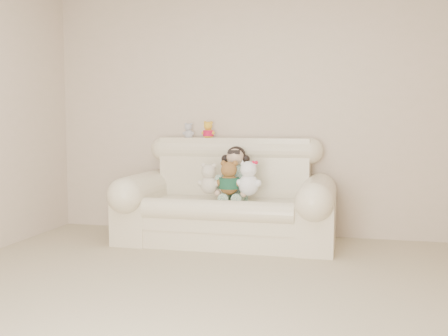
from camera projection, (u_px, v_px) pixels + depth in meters
floor at (188, 317)px, 3.19m from camera, size 5.00×5.00×0.00m
wall_back at (258, 112)px, 5.50m from camera, size 4.50×0.00×4.50m
sofa at (226, 191)px, 5.13m from camera, size 2.10×0.95×1.03m
seated_child at (235, 173)px, 5.18m from camera, size 0.39×0.44×0.54m
brown_teddy at (229, 174)px, 4.98m from camera, size 0.30×0.26×0.38m
white_cat at (249, 174)px, 4.94m from camera, size 0.29×0.25×0.39m
cream_teddy at (209, 176)px, 5.03m from camera, size 0.26×0.22×0.35m
yellow_mini_bear at (208, 129)px, 5.49m from camera, size 0.16×0.13×0.22m
grey_mini_plush at (189, 129)px, 5.54m from camera, size 0.15×0.12×0.20m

